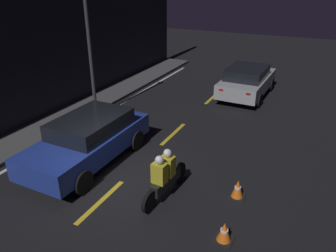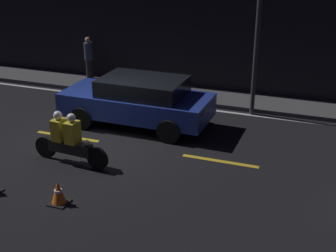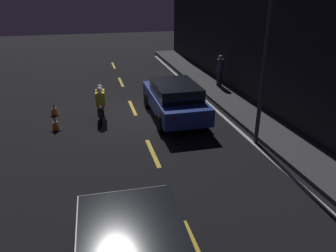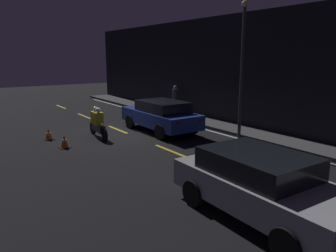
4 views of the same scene
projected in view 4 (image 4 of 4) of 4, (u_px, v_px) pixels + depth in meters
name	position (u px, v px, depth m)	size (l,w,h in m)	color
ground_plane	(127.00, 133.00, 15.31)	(56.00, 56.00, 0.00)	black
raised_curb	(202.00, 121.00, 17.87)	(28.00, 1.64, 0.14)	#424244
building_front	(217.00, 70.00, 17.84)	(28.00, 0.30, 5.61)	black
lane_dash_a	(61.00, 107.00, 23.32)	(2.00, 0.14, 0.01)	gold
lane_dash_b	(84.00, 116.00, 19.71)	(2.00, 0.14, 0.01)	gold
lane_dash_c	(118.00, 129.00, 16.11)	(2.00, 0.14, 0.01)	gold
lane_dash_d	(170.00, 151.00, 12.50)	(2.00, 0.14, 0.01)	gold
lane_dash_e	(266.00, 189.00, 8.89)	(2.00, 0.14, 0.01)	gold
lane_solid_kerb	(187.00, 124.00, 17.28)	(25.20, 0.14, 0.01)	silver
sedan_blue	(161.00, 115.00, 15.54)	(4.46, 2.01, 1.49)	navy
hatchback_silver	(262.00, 184.00, 7.19)	(4.29, 2.10, 1.47)	#9EA0A5
motorcycle	(98.00, 123.00, 14.43)	(2.16, 0.41, 1.36)	black
traffic_cone_near	(48.00, 134.00, 14.14)	(0.42, 0.42, 0.49)	black
traffic_cone_mid	(64.00, 141.00, 12.87)	(0.41, 0.41, 0.53)	black
pedestrian	(175.00, 99.00, 20.32)	(0.34, 0.34, 1.62)	black
street_lamp	(242.00, 64.00, 13.77)	(0.28, 0.28, 5.76)	#333338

